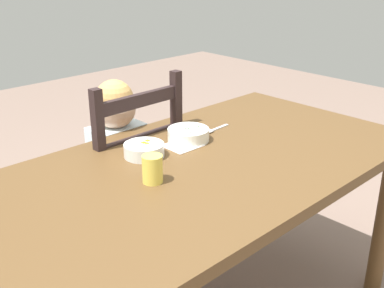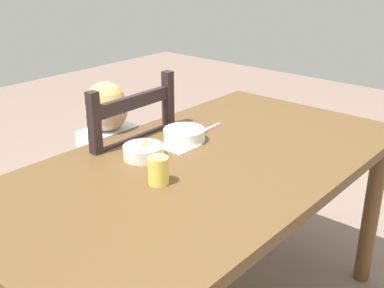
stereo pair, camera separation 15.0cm
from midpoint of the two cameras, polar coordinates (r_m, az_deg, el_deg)
name	(u,v)px [view 2 (the right image)]	position (r m, az deg, el deg)	size (l,w,h in m)	color
dining_table	(205,185)	(1.69, -1.02, -4.95)	(1.60, 0.86, 0.74)	brown
dining_chair	(116,194)	(2.08, -11.06, -5.91)	(0.43, 0.43, 0.96)	#2C1F1F
child_figure	(114,159)	(2.01, -11.39, -1.76)	(0.32, 0.31, 0.93)	silver
bowl_of_peas	(184,134)	(1.81, -3.29, 1.11)	(0.16, 0.16, 0.05)	white
bowl_of_carrots	(144,151)	(1.68, -8.33, -0.92)	(0.14, 0.14, 0.05)	white
spoon	(206,129)	(1.92, -0.56, 1.71)	(0.14, 0.03, 0.01)	silver
drinking_cup	(159,171)	(1.48, -6.79, -3.25)	(0.06, 0.06, 0.09)	#F0D854
paper_napkin	(180,146)	(1.77, -3.85, -0.27)	(0.12, 0.11, 0.00)	white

